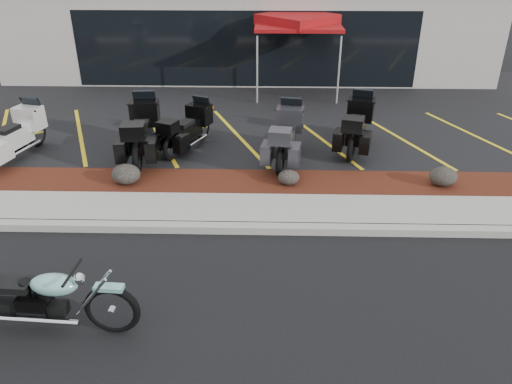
{
  "coord_description": "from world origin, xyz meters",
  "views": [
    {
      "loc": [
        0.81,
        -7.28,
        5.11
      ],
      "look_at": [
        0.59,
        1.2,
        0.71
      ],
      "focal_mm": 35.0,
      "sensor_mm": 36.0,
      "label": 1
    }
  ],
  "objects_px": {
    "touring_white": "(34,122)",
    "traffic_cone": "(207,102)",
    "popup_canopy": "(297,22)",
    "hero_cruiser": "(111,303)"
  },
  "relations": [
    {
      "from": "hero_cruiser",
      "to": "popup_canopy",
      "type": "height_order",
      "value": "popup_canopy"
    },
    {
      "from": "hero_cruiser",
      "to": "popup_canopy",
      "type": "relative_size",
      "value": 0.92
    },
    {
      "from": "touring_white",
      "to": "hero_cruiser",
      "type": "bearing_deg",
      "value": -136.0
    },
    {
      "from": "touring_white",
      "to": "traffic_cone",
      "type": "relative_size",
      "value": 5.6
    },
    {
      "from": "touring_white",
      "to": "traffic_cone",
      "type": "height_order",
      "value": "touring_white"
    },
    {
      "from": "touring_white",
      "to": "popup_canopy",
      "type": "distance_m",
      "value": 8.86
    },
    {
      "from": "hero_cruiser",
      "to": "traffic_cone",
      "type": "height_order",
      "value": "hero_cruiser"
    },
    {
      "from": "hero_cruiser",
      "to": "popup_canopy",
      "type": "xyz_separation_m",
      "value": [
        3.1,
        11.86,
        1.98
      ]
    },
    {
      "from": "touring_white",
      "to": "popup_canopy",
      "type": "bearing_deg",
      "value": -39.26
    },
    {
      "from": "hero_cruiser",
      "to": "popup_canopy",
      "type": "distance_m",
      "value": 12.42
    }
  ]
}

